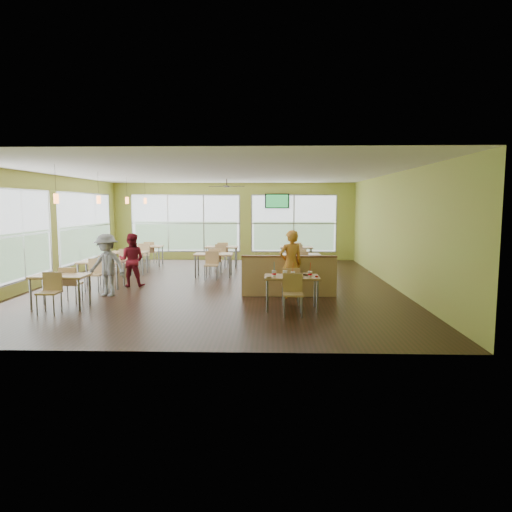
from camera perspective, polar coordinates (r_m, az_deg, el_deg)
name	(u,v)px	position (r m, az deg, el deg)	size (l,w,h in m)	color
room	(217,230)	(13.08, -4.89, 3.29)	(12.00, 12.04, 3.20)	black
window_bays	(153,228)	(16.60, -12.78, 3.40)	(9.24, 10.24, 2.38)	white
main_table	(292,281)	(10.13, 4.49, -3.18)	(1.22, 1.52, 0.87)	tan
half_wall_divider	(289,276)	(11.58, 4.15, -2.49)	(2.40, 0.14, 1.04)	tan
dining_tables	(191,256)	(15.01, -8.09, -0.06)	(6.92, 8.72, 0.87)	tan
pendant_lights	(113,200)	(14.44, -17.41, 6.70)	(0.11, 7.31, 0.86)	#2D2119
ceiling_fan	(227,186)	(16.06, -3.69, 8.70)	(1.25, 1.25, 0.29)	#2D2119
tv_backwall	(277,201)	(18.87, 2.66, 6.87)	(1.00, 0.07, 0.60)	black
man_plaid	(291,264)	(11.33, 4.37, -1.03)	(0.62, 0.41, 1.70)	orange
patron_maroon	(132,260)	(13.38, -15.28, -0.48)	(0.74, 0.57, 1.51)	maroon
patron_grey	(107,265)	(12.14, -18.16, -1.09)	(1.03, 0.59, 1.59)	slate
cup_blue	(274,274)	(9.96, 2.28, -2.21)	(0.10, 0.10, 0.36)	white
cup_yellow	(285,273)	(10.01, 3.67, -2.18)	(0.10, 0.10, 0.35)	white
cup_red_near	(293,274)	(9.89, 4.63, -2.31)	(0.10, 0.10, 0.35)	white
cup_red_far	(310,274)	(9.98, 6.79, -2.24)	(0.10, 0.10, 0.35)	white
food_basket	(307,274)	(10.22, 6.42, -2.27)	(0.22, 0.22, 0.05)	black
ketchup_cup	(317,276)	(10.02, 7.59, -2.55)	(0.07, 0.07, 0.03)	#A10D01
wrapper_left	(269,277)	(9.84, 1.65, -2.64)	(0.14, 0.13, 0.04)	olive
wrapper_mid	(297,275)	(10.14, 5.15, -2.33)	(0.22, 0.20, 0.06)	olive
wrapper_right	(301,277)	(9.91, 5.64, -2.60)	(0.14, 0.13, 0.04)	olive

